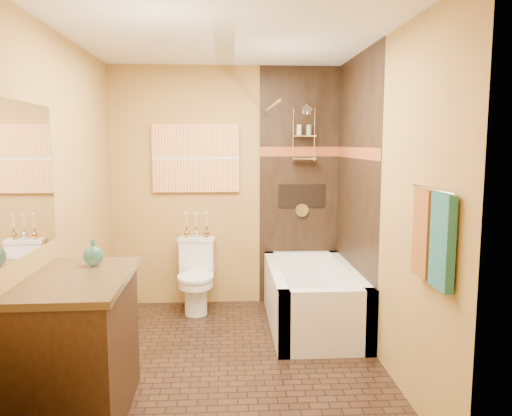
{
  "coord_description": "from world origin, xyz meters",
  "views": [
    {
      "loc": [
        0.01,
        -3.75,
        1.7
      ],
      "look_at": [
        0.25,
        0.4,
        1.17
      ],
      "focal_mm": 35.0,
      "sensor_mm": 36.0,
      "label": 1
    }
  ],
  "objects": [
    {
      "name": "bud_vases",
      "position": [
        -0.31,
        1.39,
        0.87
      ],
      "size": [
        0.26,
        0.05,
        0.26
      ],
      "color": "#BC853A",
      "rests_on": "toilet"
    },
    {
      "name": "shower_fixtures",
      "position": [
        0.8,
        1.38,
        1.67
      ],
      "size": [
        0.24,
        0.33,
        1.16
      ],
      "color": "silver",
      "rests_on": "floor"
    },
    {
      "name": "wall_right",
      "position": [
        1.2,
        0.0,
        1.25
      ],
      "size": [
        0.02,
        3.0,
        2.5
      ],
      "primitive_type": "cube",
      "color": "#AE8D43",
      "rests_on": "floor"
    },
    {
      "name": "towel_rust",
      "position": [
        1.16,
        -0.92,
        1.18
      ],
      "size": [
        0.05,
        0.22,
        0.52
      ],
      "primitive_type": "cube",
      "color": "brown",
      "rests_on": "towel_bar"
    },
    {
      "name": "towel_bar",
      "position": [
        1.15,
        -1.05,
        1.45
      ],
      "size": [
        0.02,
        0.55,
        0.02
      ],
      "primitive_type": "cylinder",
      "rotation": [
        1.57,
        0.0,
        0.0
      ],
      "color": "silver",
      "rests_on": "wall_right"
    },
    {
      "name": "sunset_painting",
      "position": [
        -0.31,
        1.48,
        1.55
      ],
      "size": [
        0.9,
        0.04,
        0.7
      ],
      "primitive_type": "cube",
      "color": "orange",
      "rests_on": "wall_back"
    },
    {
      "name": "ceiling",
      "position": [
        0.0,
        0.0,
        2.5
      ],
      "size": [
        3.0,
        3.0,
        0.0
      ],
      "primitive_type": "plane",
      "color": "silver",
      "rests_on": "wall_back"
    },
    {
      "name": "mosaic_band_back",
      "position": [
        0.78,
        1.48,
        1.62
      ],
      "size": [
        0.85,
        0.01,
        0.1
      ],
      "primitive_type": "cube",
      "color": "maroon",
      "rests_on": "alcove_tile_back"
    },
    {
      "name": "floor",
      "position": [
        0.0,
        0.0,
        0.0
      ],
      "size": [
        3.0,
        3.0,
        0.0
      ],
      "primitive_type": "plane",
      "color": "black",
      "rests_on": "ground"
    },
    {
      "name": "curtain_rod",
      "position": [
        0.4,
        0.75,
        2.02
      ],
      "size": [
        0.03,
        1.55,
        0.03
      ],
      "primitive_type": "cylinder",
      "rotation": [
        1.57,
        0.0,
        0.0
      ],
      "color": "silver",
      "rests_on": "wall_back"
    },
    {
      "name": "alcove_niche",
      "position": [
        0.8,
        1.48,
        1.15
      ],
      "size": [
        0.5,
        0.01,
        0.25
      ],
      "primitive_type": "cube",
      "color": "black",
      "rests_on": "alcove_tile_back"
    },
    {
      "name": "toilet",
      "position": [
        -0.31,
        1.23,
        0.37
      ],
      "size": [
        0.39,
        0.56,
        0.73
      ],
      "rotation": [
        0.0,
        0.0,
        -0.09
      ],
      "color": "white",
      "rests_on": "floor"
    },
    {
      "name": "wall_front",
      "position": [
        0.0,
        -1.5,
        1.25
      ],
      "size": [
        2.4,
        0.02,
        2.5
      ],
      "primitive_type": "cube",
      "color": "#AE8D43",
      "rests_on": "floor"
    },
    {
      "name": "mosaic_band_right",
      "position": [
        1.18,
        0.75,
        1.62
      ],
      "size": [
        0.01,
        1.5,
        0.1
      ],
      "primitive_type": "cube",
      "color": "maroon",
      "rests_on": "alcove_tile_right"
    },
    {
      "name": "vanity",
      "position": [
        -0.92,
        -0.75,
        0.45
      ],
      "size": [
        0.64,
        1.03,
        0.9
      ],
      "rotation": [
        0.0,
        0.0,
        0.02
      ],
      "color": "black",
      "rests_on": "floor"
    },
    {
      "name": "alcove_tile_back",
      "position": [
        0.78,
        1.49,
        1.25
      ],
      "size": [
        0.85,
        0.01,
        2.5
      ],
      "primitive_type": "cube",
      "color": "black",
      "rests_on": "wall_back"
    },
    {
      "name": "bathtub",
      "position": [
        0.8,
        0.75,
        0.22
      ],
      "size": [
        0.8,
        1.5,
        0.55
      ],
      "color": "white",
      "rests_on": "floor"
    },
    {
      "name": "wall_left",
      "position": [
        -1.2,
        0.0,
        1.25
      ],
      "size": [
        0.02,
        3.0,
        2.5
      ],
      "primitive_type": "cube",
      "color": "#AE8D43",
      "rests_on": "floor"
    },
    {
      "name": "alcove_tile_right",
      "position": [
        1.19,
        0.75,
        1.25
      ],
      "size": [
        0.01,
        1.5,
        2.5
      ],
      "primitive_type": "cube",
      "color": "black",
      "rests_on": "wall_right"
    },
    {
      "name": "vanity_mirror",
      "position": [
        -1.19,
        -0.75,
        1.5
      ],
      "size": [
        0.01,
        1.0,
        0.9
      ],
      "primitive_type": "cube",
      "color": "white",
      "rests_on": "wall_left"
    },
    {
      "name": "wall_back",
      "position": [
        0.0,
        1.5,
        1.25
      ],
      "size": [
        2.4,
        0.02,
        2.5
      ],
      "primitive_type": "cube",
      "color": "#AE8D43",
      "rests_on": "floor"
    },
    {
      "name": "towel_teal",
      "position": [
        1.16,
        -1.18,
        1.18
      ],
      "size": [
        0.05,
        0.22,
        0.52
      ],
      "primitive_type": "cube",
      "color": "#1B575B",
      "rests_on": "towel_bar"
    },
    {
      "name": "teal_bottle",
      "position": [
        -0.87,
        -0.48,
        0.99
      ],
      "size": [
        0.18,
        0.18,
        0.21
      ],
      "primitive_type": null,
      "rotation": [
        0.0,
        0.0,
        -0.42
      ],
      "color": "#236B64",
      "rests_on": "vanity"
    }
  ]
}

